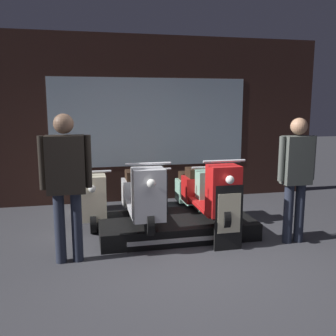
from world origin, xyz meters
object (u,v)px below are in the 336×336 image
scooter_display_left (142,195)px  scooter_backrow_0 (92,198)px  scooter_backrow_1 (146,195)px  scooter_backrow_2 (198,192)px  person_left_browsing (66,175)px  scooter_display_right (209,191)px  person_right_browsing (296,171)px  price_sign_board (229,218)px

scooter_display_left → scooter_backrow_0: bearing=126.1°
scooter_backrow_0 → scooter_display_left: bearing=-53.9°
scooter_backrow_1 → scooter_backrow_2: (0.91, 0.00, 0.00)m
scooter_backrow_1 → person_left_browsing: 2.13m
scooter_backrow_1 → scooter_display_right: bearing=-50.2°
scooter_backrow_0 → person_right_browsing: bearing=-30.5°
scooter_backrow_1 → person_right_browsing: 2.50m
scooter_display_left → scooter_display_right: bearing=0.0°
scooter_display_right → scooter_backrow_2: (0.12, 0.95, -0.25)m
scooter_backrow_0 → scooter_backrow_2: same height
scooter_backrow_0 → person_right_browsing: person_right_browsing is taller
scooter_display_right → scooter_backrow_1: (-0.79, 0.95, -0.25)m
scooter_backrow_1 → price_sign_board: 1.87m
scooter_display_left → scooter_backrow_2: bearing=39.9°
person_left_browsing → scooter_backrow_0: bearing=79.1°
scooter_display_left → person_right_browsing: size_ratio=0.99×
scooter_backrow_0 → person_right_browsing: 3.22m
price_sign_board → scooter_backrow_0: bearing=135.7°
person_left_browsing → price_sign_board: person_left_browsing is taller
scooter_backrow_0 → person_left_browsing: size_ratio=0.95×
scooter_backrow_1 → person_right_browsing: size_ratio=0.99×
scooter_display_left → scooter_backrow_2: 1.50m
scooter_backrow_2 → person_right_browsing: bearing=-60.7°
scooter_backrow_0 → price_sign_board: scooter_backrow_0 is taller
scooter_backrow_2 → person_right_browsing: 1.94m
scooter_display_left → scooter_backrow_2: (1.13, 0.95, -0.25)m
scooter_backrow_0 → scooter_backrow_1: (0.91, 0.00, 0.00)m
scooter_display_right → scooter_display_left: bearing=180.0°
scooter_display_left → scooter_backrow_0: (-0.69, 0.95, -0.25)m
scooter_display_left → scooter_backrow_2: size_ratio=1.00×
scooter_display_right → person_right_browsing: bearing=-32.7°
scooter_backrow_0 → scooter_backrow_2: bearing=0.0°
scooter_display_right → person_right_browsing: (1.02, -0.66, 0.38)m
scooter_backrow_1 → scooter_display_left: bearing=-103.1°
scooter_display_right → person_left_browsing: (-2.01, -0.66, 0.46)m
person_right_browsing → price_sign_board: size_ratio=1.96×
scooter_display_right → price_sign_board: scooter_display_right is taller
scooter_display_right → price_sign_board: (0.03, -0.74, -0.18)m
person_left_browsing → person_right_browsing: (3.03, 0.00, -0.07)m
scooter_display_left → price_sign_board: scooter_display_left is taller
price_sign_board → scooter_display_right: bearing=92.0°
scooter_backrow_0 → person_right_browsing: size_ratio=0.99×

